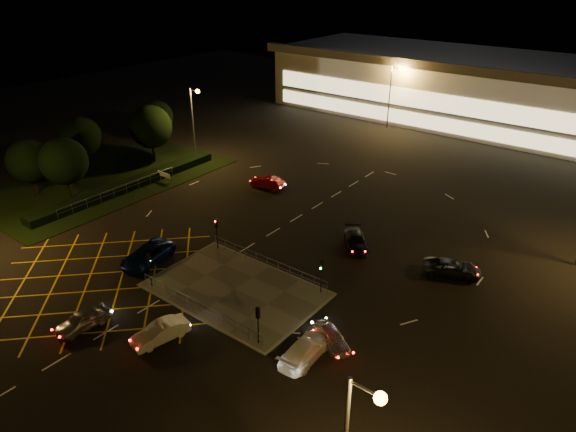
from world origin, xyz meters
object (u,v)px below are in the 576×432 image
Objects in this scene: car_approach_white at (305,350)px; signal_sw at (149,263)px; signal_nw at (216,228)px; signal_ne at (321,270)px; car_near_silver at (83,320)px; car_circ_red at (268,182)px; car_queue_white at (160,332)px; car_far_dkgrey at (356,241)px; car_east_grey at (452,268)px; signal_se at (258,318)px; car_left_blue at (147,255)px; car_right_silver at (332,337)px.

signal_sw is at bearing -0.35° from car_approach_white.
signal_ne is (12.00, 0.00, 0.00)m from signal_nw.
car_approach_white is at bearing 31.03° from car_near_silver.
signal_nw is 12.00m from signal_ne.
car_circ_red is (-5.93, 29.19, 0.00)m from car_near_silver.
signal_ne reaches higher than car_queue_white.
car_far_dkgrey is 0.97× the size of car_approach_white.
car_circ_red is at bearing 140.69° from signal_ne.
car_near_silver is (-11.81, -14.66, -1.66)m from signal_ne.
signal_nw is 13.52m from car_queue_white.
car_east_grey is (25.35, -5.09, -0.01)m from car_circ_red.
signal_ne is 13.54m from car_queue_white.
signal_se is 0.62× the size of car_east_grey.
signal_sw is at bearing -146.35° from signal_ne.
car_circ_red is at bearing 126.60° from car_queue_white.
car_left_blue is 1.12× the size of car_east_grey.
car_queue_white reaches higher than car_right_silver.
signal_nw is 0.64× the size of car_approach_white.
car_queue_white is at bearing -116.62° from signal_ne.
car_left_blue is at bearing -8.82° from signal_se.
signal_ne is 18.90m from car_near_silver.
car_queue_white is (5.79, 2.65, -0.00)m from car_near_silver.
signal_ne is 6.60m from car_right_silver.
signal_nw is 0.73× the size of car_circ_red.
car_near_silver is at bearing 2.21° from car_circ_red.
signal_sw is 0.66× the size of car_far_dkgrey.
car_east_grey is at bearing -33.54° from car_far_dkgrey.
car_right_silver is at bearing -104.90° from car_far_dkgrey.
signal_ne reaches higher than car_right_silver.
car_queue_white is at bearing -63.53° from signal_nw.
car_far_dkgrey is at bearing 39.79° from signal_nw.
car_approach_white reaches higher than car_right_silver.
signal_nw is 0.62× the size of car_east_grey.
signal_ne reaches higher than car_circ_red.
signal_sw and signal_ne have the same top height.
car_right_silver is at bearing -48.49° from signal_ne.
car_circ_red is (-11.73, 26.54, 0.00)m from car_queue_white.
car_circ_red is 0.87× the size of car_approach_white.
signal_sw is 0.76× the size of car_near_silver.
signal_nw is at bearing 95.43° from car_near_silver.
car_approach_white is (15.31, 7.58, 0.01)m from car_near_silver.
signal_ne is at bearing -90.00° from signal_se.
car_queue_white is (-6.02, -12.01, -1.66)m from signal_ne.
car_circ_red is at bearing 120.50° from car_far_dkgrey.
car_approach_white is at bearing -63.69° from signal_ne.
car_circ_red is (-21.97, 19.30, 0.06)m from car_right_silver.
car_approach_white is at bearing 40.14° from car_queue_white.
signal_sw is at bearing 131.03° from car_right_silver.
car_far_dkgrey is at bearing -75.18° from car_approach_white.
signal_se is at bearing -180.00° from signal_sw.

